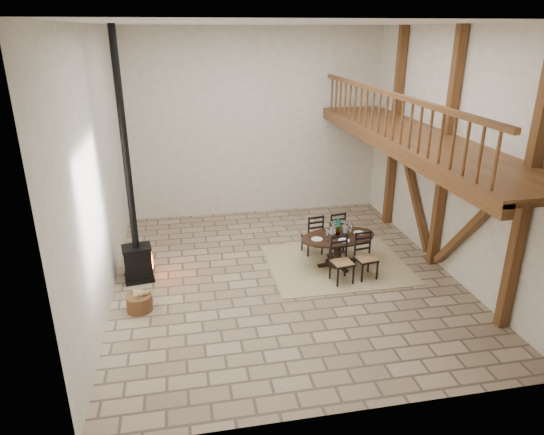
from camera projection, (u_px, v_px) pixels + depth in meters
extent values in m
plane|color=tan|center=(285.00, 276.00, 10.29)|extent=(8.00, 8.00, 0.00)
cube|color=white|center=(254.00, 125.00, 13.05)|extent=(7.00, 0.02, 5.00)
cube|color=white|center=(359.00, 246.00, 5.73)|extent=(7.00, 0.02, 5.00)
cube|color=white|center=(97.00, 171.00, 8.77)|extent=(0.02, 8.00, 5.00)
cube|color=white|center=(451.00, 154.00, 10.01)|extent=(0.02, 8.00, 5.00)
cube|color=white|center=(287.00, 23.00, 8.48)|extent=(7.00, 8.00, 0.02)
cube|color=brown|center=(527.00, 191.00, 7.70)|extent=(0.18, 0.18, 5.00)
cube|color=brown|center=(446.00, 154.00, 9.99)|extent=(0.18, 0.18, 5.00)
cube|color=brown|center=(395.00, 131.00, 12.27)|extent=(0.18, 0.18, 5.00)
cube|color=brown|center=(472.00, 226.00, 9.24)|extent=(0.14, 2.16, 2.54)
cube|color=brown|center=(413.00, 187.00, 11.53)|extent=(0.14, 2.16, 2.54)
cube|color=brown|center=(448.00, 139.00, 9.88)|extent=(0.20, 7.80, 0.20)
cube|color=brown|center=(417.00, 138.00, 9.74)|extent=(1.60, 7.80, 0.12)
cube|color=brown|center=(384.00, 145.00, 9.65)|extent=(0.18, 7.80, 0.22)
cube|color=brown|center=(388.00, 93.00, 9.29)|extent=(0.09, 7.60, 0.09)
cube|color=brown|center=(386.00, 115.00, 9.44)|extent=(0.06, 7.60, 0.86)
cube|color=tan|center=(337.00, 264.00, 10.79)|extent=(3.00, 2.50, 0.02)
ellipsoid|color=black|center=(338.00, 237.00, 10.55)|extent=(1.83, 1.27, 0.04)
cylinder|color=black|center=(337.00, 251.00, 10.68)|extent=(0.17, 0.17, 0.62)
cylinder|color=black|center=(337.00, 263.00, 10.78)|extent=(0.52, 0.52, 0.06)
cube|color=#A7814D|center=(342.00, 263.00, 9.89)|extent=(0.46, 0.45, 0.04)
cube|color=black|center=(342.00, 273.00, 9.98)|extent=(0.45, 0.45, 0.43)
cube|color=black|center=(339.00, 248.00, 9.96)|extent=(0.35, 0.09, 0.56)
cube|color=#A7814D|center=(366.00, 259.00, 10.07)|extent=(0.46, 0.45, 0.04)
cube|color=black|center=(365.00, 269.00, 10.16)|extent=(0.45, 0.45, 0.43)
cube|color=black|center=(363.00, 244.00, 10.13)|extent=(0.35, 0.09, 0.56)
cube|color=#A7814D|center=(312.00, 235.00, 11.20)|extent=(0.46, 0.45, 0.04)
cube|color=black|center=(312.00, 245.00, 11.28)|extent=(0.45, 0.45, 0.43)
cube|color=black|center=(316.00, 228.00, 10.95)|extent=(0.35, 0.09, 0.56)
cube|color=#A7814D|center=(334.00, 232.00, 11.37)|extent=(0.46, 0.45, 0.04)
cube|color=black|center=(333.00, 241.00, 11.46)|extent=(0.45, 0.45, 0.43)
cube|color=black|center=(338.00, 225.00, 11.13)|extent=(0.35, 0.09, 0.56)
cube|color=white|center=(338.00, 236.00, 10.54)|extent=(1.38, 0.84, 0.01)
cube|color=white|center=(339.00, 232.00, 10.51)|extent=(0.87, 0.40, 0.18)
cylinder|color=white|center=(332.00, 230.00, 10.43)|extent=(0.12, 0.12, 0.34)
cylinder|color=white|center=(346.00, 228.00, 10.53)|extent=(0.12, 0.12, 0.34)
cylinder|color=white|center=(332.00, 234.00, 10.46)|extent=(0.06, 0.06, 0.16)
cylinder|color=white|center=(345.00, 232.00, 10.57)|extent=(0.06, 0.06, 0.16)
imported|color=#4C723F|center=(338.00, 227.00, 10.51)|extent=(0.22, 0.17, 0.39)
cube|color=black|center=(140.00, 278.00, 10.13)|extent=(0.65, 0.53, 0.09)
cube|color=black|center=(138.00, 262.00, 10.00)|extent=(0.60, 0.48, 0.64)
cube|color=#FF590C|center=(152.00, 260.00, 10.09)|extent=(0.06, 0.25, 0.25)
cube|color=black|center=(136.00, 247.00, 9.88)|extent=(0.64, 0.52, 0.04)
cylinder|color=black|center=(125.00, 144.00, 9.10)|extent=(0.14, 0.14, 4.24)
cylinder|color=brown|center=(139.00, 303.00, 9.00)|extent=(0.47, 0.47, 0.31)
cube|color=tan|center=(138.00, 294.00, 8.93)|extent=(0.26, 0.26, 0.09)
cube|color=tan|center=(133.00, 263.00, 10.37)|extent=(0.33, 0.45, 0.44)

